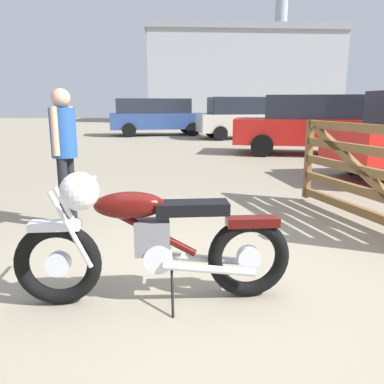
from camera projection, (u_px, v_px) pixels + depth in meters
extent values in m
plane|color=gray|center=(204.00, 283.00, 3.26)|extent=(80.00, 80.00, 0.00)
torus|color=black|center=(58.00, 264.00, 2.86)|extent=(0.65, 0.16, 0.64)
cylinder|color=silver|center=(58.00, 264.00, 2.86)|extent=(0.19, 0.09, 0.18)
torus|color=black|center=(249.00, 257.00, 2.98)|extent=(0.65, 0.16, 0.64)
cylinder|color=silver|center=(249.00, 257.00, 2.98)|extent=(0.19, 0.09, 0.18)
cube|color=silver|center=(55.00, 225.00, 2.79)|extent=(0.37, 0.16, 0.06)
cube|color=#4C0C0A|center=(252.00, 222.00, 2.92)|extent=(0.41, 0.16, 0.07)
cylinder|color=silver|center=(71.00, 230.00, 2.73)|extent=(0.29, 0.06, 0.58)
cylinder|color=silver|center=(75.00, 224.00, 2.88)|extent=(0.29, 0.06, 0.58)
sphere|color=silver|center=(77.00, 195.00, 2.75)|extent=(0.17, 0.17, 0.17)
cylinder|color=silver|center=(88.00, 185.00, 2.75)|extent=(0.07, 0.62, 0.03)
sphere|color=silver|center=(80.00, 191.00, 2.45)|extent=(0.25, 0.25, 0.25)
cylinder|color=#4C0C0A|center=(146.00, 228.00, 2.85)|extent=(0.76, 0.11, 0.47)
ellipsoid|color=#4C0C0A|center=(129.00, 205.00, 2.80)|extent=(0.53, 0.26, 0.20)
cube|color=black|center=(192.00, 208.00, 2.85)|extent=(0.55, 0.24, 0.09)
cube|color=slate|center=(152.00, 237.00, 2.87)|extent=(0.27, 0.20, 0.26)
cylinder|color=silver|center=(158.00, 256.00, 2.91)|extent=(0.23, 0.22, 0.22)
cylinder|color=silver|center=(209.00, 269.00, 2.86)|extent=(0.70, 0.11, 0.14)
cylinder|color=silver|center=(206.00, 259.00, 3.06)|extent=(0.70, 0.11, 0.14)
cylinder|color=black|center=(172.00, 290.00, 2.80)|extent=(0.04, 0.24, 0.33)
cube|color=brown|center=(308.00, 159.00, 5.92)|extent=(0.10, 0.12, 1.20)
cube|color=brown|center=(359.00, 211.00, 4.91)|extent=(0.74, 2.33, 0.11)
cube|color=brown|center=(361.00, 191.00, 4.85)|extent=(0.74, 2.33, 0.11)
cube|color=brown|center=(363.00, 171.00, 4.79)|extent=(0.74, 2.33, 0.11)
cube|color=brown|center=(366.00, 150.00, 4.74)|extent=(0.74, 2.33, 0.11)
cube|color=brown|center=(368.00, 129.00, 4.68)|extent=(0.74, 2.33, 0.11)
cube|color=brown|center=(363.00, 172.00, 4.80)|extent=(0.69, 2.13, 1.08)
cylinder|color=black|center=(64.00, 194.00, 4.61)|extent=(0.12, 0.12, 0.86)
cylinder|color=black|center=(71.00, 191.00, 4.78)|extent=(0.12, 0.12, 0.86)
cylinder|color=#234C93|center=(63.00, 133.00, 4.53)|extent=(0.30, 0.30, 0.58)
cylinder|color=tan|center=(55.00, 131.00, 4.34)|extent=(0.08, 0.08, 0.55)
cylinder|color=tan|center=(71.00, 129.00, 4.71)|extent=(0.08, 0.08, 0.55)
sphere|color=tan|center=(61.00, 98.00, 4.44)|extent=(0.22, 0.22, 0.22)
cylinder|color=black|center=(262.00, 146.00, 11.01)|extent=(0.67, 0.33, 0.64)
cylinder|color=black|center=(262.00, 140.00, 12.69)|extent=(0.67, 0.33, 0.64)
cylinder|color=black|center=(374.00, 148.00, 10.47)|extent=(0.67, 0.33, 0.64)
cylinder|color=black|center=(359.00, 142.00, 12.16)|extent=(0.67, 0.33, 0.64)
cube|color=red|center=(314.00, 131.00, 11.50)|extent=(4.95, 2.64, 0.74)
cube|color=#232833|center=(326.00, 107.00, 11.29)|extent=(3.75, 2.25, 0.68)
cylinder|color=black|center=(354.00, 159.00, 8.28)|extent=(0.66, 0.30, 0.64)
cylinder|color=black|center=(262.00, 130.00, 17.87)|extent=(0.62, 0.28, 0.60)
cylinder|color=black|center=(275.00, 133.00, 16.30)|extent=(0.62, 0.28, 0.60)
cylinder|color=black|center=(212.00, 131.00, 17.48)|extent=(0.62, 0.28, 0.60)
cylinder|color=black|center=(220.00, 133.00, 15.90)|extent=(0.62, 0.28, 0.60)
cube|color=beige|center=(243.00, 123.00, 16.80)|extent=(4.11, 2.23, 0.76)
cube|color=#232833|center=(238.00, 106.00, 16.60)|extent=(2.61, 1.87, 0.72)
cylinder|color=black|center=(186.00, 127.00, 19.86)|extent=(0.67, 0.33, 0.64)
cylinder|color=black|center=(193.00, 129.00, 18.18)|extent=(0.67, 0.33, 0.64)
cylinder|color=black|center=(128.00, 128.00, 19.28)|extent=(0.67, 0.33, 0.64)
cylinder|color=black|center=(129.00, 130.00, 17.59)|extent=(0.67, 0.33, 0.64)
cube|color=#2D4784|center=(159.00, 121.00, 18.65)|extent=(4.95, 2.61, 0.74)
cube|color=#232833|center=(153.00, 106.00, 18.43)|extent=(3.74, 2.23, 0.68)
cube|color=#9EA0A8|center=(236.00, 81.00, 35.74)|extent=(16.53, 12.07, 7.17)
cube|color=gray|center=(237.00, 37.00, 34.89)|extent=(16.85, 12.39, 0.50)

